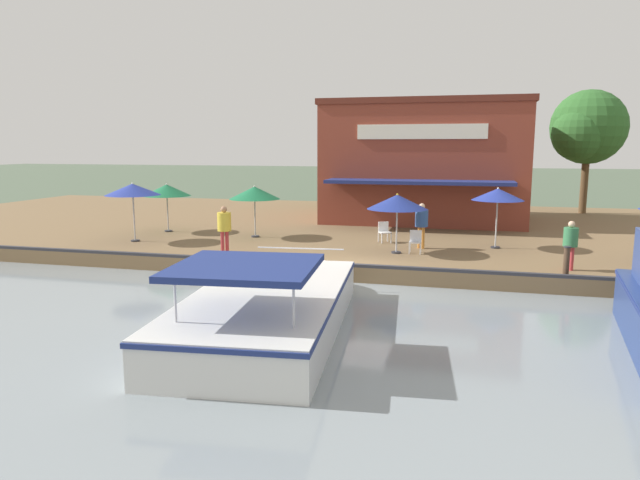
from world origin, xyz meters
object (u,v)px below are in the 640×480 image
Objects in this scene: waterfront_restaurant at (426,161)px; cafe_chair_back_row_seat at (384,231)px; patio_umbrella_by_entrance at (498,194)px; mooring_post at (566,261)px; patio_umbrella_near_quay_edge at (133,189)px; motorboat_mid_row at (276,299)px; patio_umbrella_back_row at (167,190)px; person_near_entrance at (224,224)px; person_mid_patio at (571,240)px; patio_umbrella_mid_patio_left at (255,193)px; tree_downstream_bank at (586,129)px; person_at_quay_edge at (422,220)px; cafe_chair_far_corner_seat at (415,240)px; patio_umbrella_mid_patio_right at (397,202)px; tree_upstream_bank at (368,144)px.

waterfront_restaurant is 12.24× the size of cafe_chair_back_row_seat.
patio_umbrella_by_entrance is 5.22m from mooring_post.
motorboat_mid_row is (7.48, 8.77, -2.13)m from patio_umbrella_near_quay_edge.
patio_umbrella_back_row reaches higher than person_near_entrance.
person_near_entrance reaches higher than person_mid_patio.
tree_downstream_bank reaches higher than patio_umbrella_mid_patio_left.
cafe_chair_back_row_seat is at bearing -123.46° from person_at_quay_edge.
cafe_chair_back_row_seat is at bearing 90.20° from patio_umbrella_mid_patio_left.
tree_downstream_bank reaches higher than patio_umbrella_near_quay_edge.
patio_umbrella_by_entrance is 3.84m from cafe_chair_far_corner_seat.
cafe_chair_far_corner_seat is at bearing -58.35° from patio_umbrella_by_entrance.
patio_umbrella_mid_patio_right is 0.31× the size of tree_downstream_bank.
waterfront_restaurant is 11.09× the size of mooring_post.
patio_umbrella_near_quay_edge is 10.97m from patio_umbrella_mid_patio_right.
cafe_chair_back_row_seat is at bearing -127.74° from mooring_post.
patio_umbrella_back_row is at bearing -57.64° from tree_downstream_bank.
patio_umbrella_near_quay_edge is 2.87m from patio_umbrella_back_row.
mooring_post is at bearing 27.27° from tree_upstream_bank.
patio_umbrella_back_row reaches higher than cafe_chair_far_corner_seat.
patio_umbrella_mid_patio_left reaches higher than motorboat_mid_row.
patio_umbrella_mid_patio_left is 7.61m from cafe_chair_far_corner_seat.
person_at_quay_edge is 6.09m from mooring_post.
person_at_quay_edge is at bearing -119.99° from person_mid_patio.
person_at_quay_edge is at bearing 161.10° from motorboat_mid_row.
person_mid_patio is 1.12m from mooring_post.
tree_downstream_bank is at bearing 130.43° from patio_umbrella_mid_patio_left.
tree_downstream_bank is 12.83m from tree_upstream_bank.
waterfront_restaurant is 1.59× the size of tree_upstream_bank.
patio_umbrella_near_quay_edge reaches higher than mooring_post.
cafe_chair_back_row_seat is (8.41, -1.04, -2.67)m from waterfront_restaurant.
tree_upstream_bank reaches higher than patio_umbrella_mid_patio_right.
person_mid_patio is (3.90, 6.53, 0.52)m from cafe_chair_back_row_seat.
cafe_chair_far_corner_seat is at bearing 16.23° from tree_upstream_bank.
patio_umbrella_by_entrance is 4.72m from cafe_chair_back_row_seat.
person_at_quay_edge reaches higher than cafe_chair_back_row_seat.
tree_downstream_bank is (-17.13, 3.31, 3.94)m from person_mid_patio.
patio_umbrella_mid_patio_left is at bearing -11.85° from tree_upstream_bank.
tree_upstream_bank is (-13.09, 2.75, 2.17)m from patio_umbrella_mid_patio_left.
cafe_chair_back_row_seat is at bearing -93.63° from patio_umbrella_by_entrance.
motorboat_mid_row is (9.84, -1.41, -0.42)m from cafe_chair_back_row_seat.
patio_umbrella_mid_patio_left is (8.43, -6.74, -1.20)m from waterfront_restaurant.
person_at_quay_edge is (1.05, 1.59, 0.64)m from cafe_chair_back_row_seat.
tree_upstream_bank is at bearing -176.15° from motorboat_mid_row.
patio_umbrella_near_quay_edge is 2.62× the size of mooring_post.
patio_umbrella_mid_patio_right is 2.63× the size of cafe_chair_far_corner_seat.
cafe_chair_far_corner_seat is at bearing 34.84° from cafe_chair_back_row_seat.
patio_umbrella_back_row is at bearing -97.49° from person_at_quay_edge.
waterfront_restaurant reaches higher than person_near_entrance.
motorboat_mid_row is at bearing -20.41° from cafe_chair_far_corner_seat.
patio_umbrella_mid_patio_left is 0.31× the size of tree_downstream_bank.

